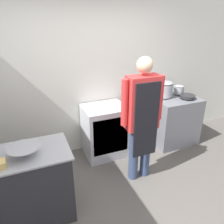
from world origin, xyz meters
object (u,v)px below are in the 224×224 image
(stove, at_px, (173,120))
(mixing_bowl, at_px, (24,151))
(fridge_unit, at_px, (105,131))
(stock_pot, at_px, (164,89))
(saute_pan, at_px, (187,96))
(person_cook, at_px, (142,115))
(sauce_pot, at_px, (179,89))

(stove, xyz_separation_m, mixing_bowl, (-2.63, -0.89, 0.50))
(fridge_unit, bearing_deg, stove, -3.39)
(stock_pot, distance_m, saute_pan, 0.44)
(person_cook, xyz_separation_m, sauce_pot, (1.26, 0.81, -0.03))
(stove, xyz_separation_m, fridge_unit, (-1.36, 0.08, -0.00))
(person_cook, bearing_deg, fridge_unit, 108.44)
(fridge_unit, bearing_deg, sauce_pot, 1.56)
(fridge_unit, bearing_deg, person_cook, -71.56)
(saute_pan, bearing_deg, fridge_unit, 172.51)
(stove, bearing_deg, sauce_pot, 36.63)
(stove, bearing_deg, person_cook, -147.85)
(stove, distance_m, person_cook, 1.42)
(fridge_unit, bearing_deg, stock_pot, 2.03)
(fridge_unit, xyz_separation_m, mixing_bowl, (-1.27, -0.97, 0.51))
(fridge_unit, bearing_deg, saute_pan, -7.49)
(stock_pot, bearing_deg, saute_pan, -34.73)
(stove, xyz_separation_m, person_cook, (-1.10, -0.69, 0.58))
(fridge_unit, relative_size, sauce_pot, 5.04)
(fridge_unit, xyz_separation_m, sauce_pot, (1.52, 0.04, 0.55))
(stove, distance_m, stock_pot, 0.65)
(fridge_unit, distance_m, stock_pot, 1.32)
(sauce_pot, bearing_deg, mixing_bowl, -160.15)
(mixing_bowl, bearing_deg, fridge_unit, 37.26)
(fridge_unit, distance_m, saute_pan, 1.61)
(stock_pot, bearing_deg, mixing_bowl, -157.59)
(stove, bearing_deg, fridge_unit, 176.61)
(person_cook, xyz_separation_m, stock_pot, (0.92, 0.81, 0.03))
(fridge_unit, height_order, person_cook, person_cook)
(stock_pot, xyz_separation_m, sauce_pot, (0.35, 0.00, -0.06))
(stove, height_order, sauce_pot, sauce_pot)
(saute_pan, height_order, sauce_pot, sauce_pot)
(mixing_bowl, relative_size, sauce_pot, 1.90)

